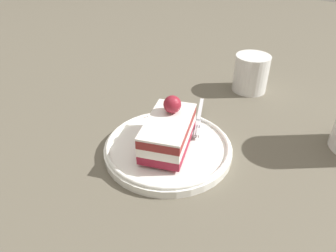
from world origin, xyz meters
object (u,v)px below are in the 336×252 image
Objects in this scene: dessert_plate at (168,147)px; drink_glass_near at (251,75)px; fork at (199,117)px; cake_slice at (169,131)px.

dessert_plate is 2.61× the size of drink_glass_near.
fork is 0.18m from drink_glass_near.
fork is (0.08, 0.00, -0.02)m from cake_slice.
cake_slice is 0.09m from fork.
drink_glass_near is (0.26, -0.00, 0.02)m from dessert_plate.
cake_slice reaches higher than drink_glass_near.
cake_slice is at bearing 179.97° from drink_glass_near.
cake_slice reaches higher than fork.
dessert_plate is at bearing -178.86° from fork.
fork is 1.44× the size of drink_glass_near.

